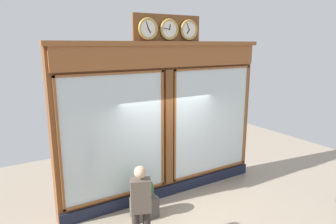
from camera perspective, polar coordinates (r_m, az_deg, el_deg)
The scene contains 4 objects.
shop_facade at distance 7.40m, azimuth -0.51°, elevation -1.55°, with size 5.47×0.42×4.42m.
pedestrian at distance 5.71m, azimuth -5.14°, elevation -17.18°, with size 0.41×0.33×1.69m.
planter_box at distance 7.04m, azimuth -4.45°, elevation -17.46°, with size 0.56×0.36×0.47m, color #4C4742.
planter_shrub at distance 6.82m, azimuth -4.52°, elevation -14.16°, with size 0.43×0.43×0.43m, color #285623.
Camera 1 is at (3.67, 6.04, 3.77)m, focal length 32.32 mm.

